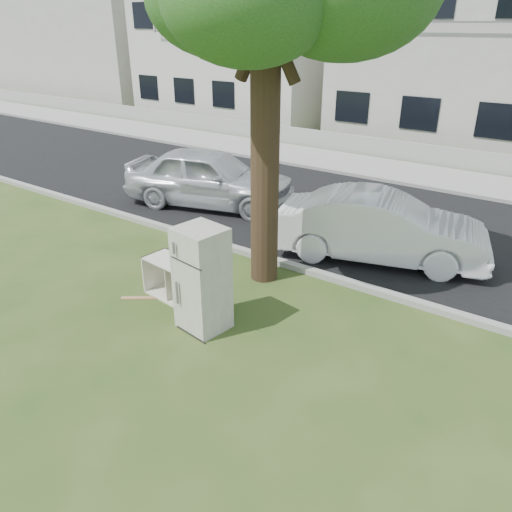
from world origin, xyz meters
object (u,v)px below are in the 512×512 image
Objects in this scene: cabinet at (171,277)px; car_left at (210,177)px; fridge at (202,279)px; car_center at (381,227)px.

car_left is at bearing 128.06° from cabinet.
cabinet is (-1.21, 0.47, -0.53)m from fridge.
fridge is 0.41× the size of car_center.
car_center reaches higher than cabinet.
car_center is at bearing -112.84° from car_left.
cabinet is 5.17m from car_left.
car_left is (-3.92, 4.85, -0.10)m from fridge.
car_center is at bearing 62.34° from cabinet.
fridge is 4.46m from car_center.
car_left reaches higher than car_center.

